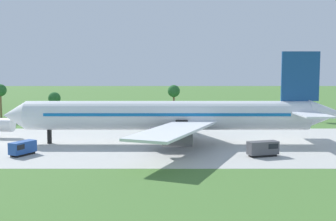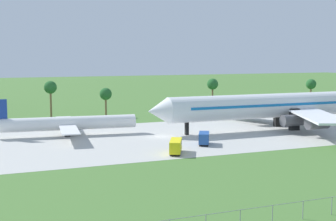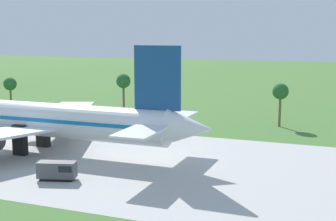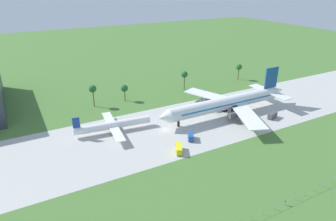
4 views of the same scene
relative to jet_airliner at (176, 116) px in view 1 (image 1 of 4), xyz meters
name	(u,v)px [view 1 (image 1 of 4)]	position (x,y,z in m)	size (l,w,h in m)	color
ground_plane	(20,144)	(-32.22, -0.11, -5.79)	(600.00, 600.00, 0.00)	#477233
taxiway_strip	(20,144)	(-32.22, -0.11, -5.78)	(320.00, 44.00, 0.02)	#B2B2AD
jet_airliner	(176,116)	(0.00, 0.00, 0.00)	(69.76, 53.82, 18.84)	white
baggage_tug	(265,148)	(15.31, -12.76, -4.35)	(5.75, 3.46, 2.68)	black
fuel_truck	(23,148)	(-27.40, -12.01, -4.44)	(4.06, 5.25, 2.50)	black
palm_tree_row	(134,94)	(-11.68, 38.43, 2.16)	(93.77, 3.60, 10.91)	brown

